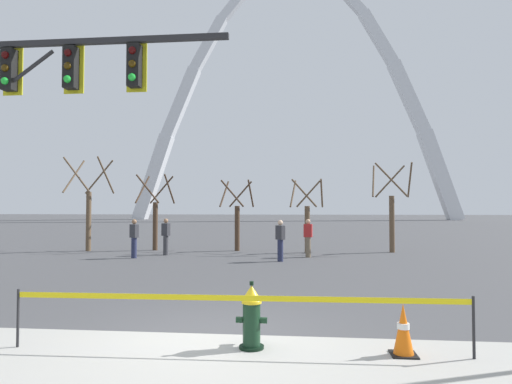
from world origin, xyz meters
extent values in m
plane|color=#474749|center=(0.00, 0.00, 0.00)|extent=(240.00, 240.00, 0.00)
cylinder|color=black|center=(0.70, -0.55, 0.03)|extent=(0.36, 0.36, 0.05)
cylinder|color=#14331E|center=(0.70, -0.55, 0.36)|extent=(0.26, 0.26, 0.62)
cylinder|color=gold|center=(0.70, -0.55, 0.69)|extent=(0.30, 0.30, 0.04)
cone|color=gold|center=(0.70, -0.55, 0.82)|extent=(0.30, 0.30, 0.22)
cylinder|color=black|center=(0.70, -0.55, 0.96)|extent=(0.06, 0.06, 0.06)
cylinder|color=#14331E|center=(0.52, -0.55, 0.42)|extent=(0.10, 0.09, 0.09)
cylinder|color=#14331E|center=(0.88, -0.55, 0.42)|extent=(0.10, 0.09, 0.09)
cylinder|color=#14331E|center=(0.70, -0.35, 0.33)|extent=(0.13, 0.14, 0.13)
cylinder|color=black|center=(0.70, -0.27, 0.33)|extent=(0.15, 0.03, 0.15)
cylinder|color=#232326|center=(-2.76, -0.83, 0.43)|extent=(0.04, 0.04, 0.86)
cylinder|color=#232326|center=(3.78, -0.69, 0.43)|extent=(0.04, 0.04, 0.86)
cube|color=yellow|center=(0.51, -0.76, 0.78)|extent=(6.54, 0.14, 0.08)
cube|color=black|center=(2.86, -0.63, 0.01)|extent=(0.36, 0.36, 0.03)
cone|color=orange|center=(2.86, -0.63, 0.38)|extent=(0.28, 0.28, 0.70)
cylinder|color=white|center=(2.86, -0.63, 0.42)|extent=(0.17, 0.17, 0.08)
cube|color=#232326|center=(-3.13, 1.81, 5.60)|extent=(6.20, 0.12, 0.12)
cylinder|color=#232326|center=(-4.37, 1.81, 5.05)|extent=(1.11, 0.08, 0.81)
cube|color=black|center=(-4.83, 1.81, 5.05)|extent=(0.26, 0.24, 0.90)
cube|color=gold|center=(-4.83, 1.95, 5.05)|extent=(0.44, 0.03, 1.04)
sphere|color=#360606|center=(-4.83, 1.68, 5.33)|extent=(0.16, 0.16, 0.16)
sphere|color=#392706|center=(-4.83, 1.68, 5.05)|extent=(0.16, 0.16, 0.16)
sphere|color=green|center=(-4.83, 1.68, 4.77)|extent=(0.16, 0.16, 0.16)
cube|color=black|center=(-3.43, 1.81, 5.05)|extent=(0.26, 0.24, 0.90)
cube|color=gold|center=(-3.43, 1.95, 5.05)|extent=(0.44, 0.03, 1.04)
sphere|color=#360606|center=(-3.43, 1.68, 5.33)|extent=(0.16, 0.16, 0.16)
sphere|color=#392706|center=(-3.43, 1.68, 5.05)|extent=(0.16, 0.16, 0.16)
sphere|color=green|center=(-3.43, 1.68, 4.77)|extent=(0.16, 0.16, 0.16)
cube|color=black|center=(-2.03, 1.81, 5.05)|extent=(0.26, 0.24, 0.90)
cube|color=gold|center=(-2.03, 1.95, 5.05)|extent=(0.44, 0.03, 1.04)
sphere|color=#360606|center=(-2.03, 1.68, 5.33)|extent=(0.16, 0.16, 0.16)
sphere|color=#392706|center=(-2.03, 1.68, 5.05)|extent=(0.16, 0.16, 0.16)
sphere|color=green|center=(-2.03, 1.68, 4.77)|extent=(0.16, 0.16, 0.16)
cube|color=silver|center=(-24.15, 68.05, 7.24)|extent=(6.96, 2.21, 15.28)
cube|color=silver|center=(-19.32, 68.05, 20.27)|extent=(6.69, 1.98, 12.44)
cube|color=silver|center=(-14.49, 68.05, 30.41)|extent=(6.40, 1.75, 9.62)
cube|color=silver|center=(-9.66, 68.05, 37.65)|extent=(6.06, 1.51, 6.84)
cube|color=silver|center=(14.49, 68.05, 30.41)|extent=(6.40, 1.75, 9.62)
cube|color=silver|center=(19.32, 68.05, 20.27)|extent=(6.69, 1.98, 12.44)
cube|color=silver|center=(24.15, 68.05, 7.24)|extent=(6.96, 2.21, 15.28)
cylinder|color=brown|center=(-8.66, 13.23, 1.41)|extent=(0.24, 0.24, 2.83)
cylinder|color=brown|center=(-9.52, 13.40, 3.59)|extent=(0.38, 1.52, 1.69)
cylinder|color=brown|center=(-7.78, 13.14, 3.59)|extent=(0.23, 1.53, 1.69)
cylinder|color=brown|center=(-8.57, 14.10, 3.59)|extent=(1.53, 0.23, 1.69)
cylinder|color=brown|center=(-8.85, 12.37, 3.59)|extent=(1.51, 0.41, 1.69)
cylinder|color=#473323|center=(-5.61, 13.93, 1.16)|extent=(0.24, 0.24, 2.33)
cylinder|color=#473323|center=(-6.32, 14.07, 2.96)|extent=(0.33, 1.26, 1.40)
cylinder|color=#473323|center=(-4.89, 13.86, 2.96)|extent=(0.21, 1.27, 1.40)
cylinder|color=#473323|center=(-5.54, 14.65, 2.96)|extent=(1.27, 0.21, 1.40)
cylinder|color=#473323|center=(-5.77, 13.22, 2.96)|extent=(1.26, 0.35, 1.40)
cylinder|color=#473323|center=(-1.61, 14.04, 1.07)|extent=(0.24, 0.24, 2.15)
cylinder|color=#473323|center=(-2.26, 14.17, 2.73)|extent=(0.31, 1.17, 1.30)
cylinder|color=#473323|center=(-0.94, 13.97, 2.73)|extent=(0.20, 1.18, 1.30)
cylinder|color=#473323|center=(-1.54, 14.71, 2.73)|extent=(1.18, 0.20, 1.30)
cylinder|color=#473323|center=(-1.75, 13.39, 2.73)|extent=(1.17, 0.33, 1.30)
cylinder|color=brown|center=(1.73, 13.49, 1.07)|extent=(0.24, 0.24, 2.14)
cylinder|color=brown|center=(1.08, 13.62, 2.72)|extent=(0.31, 1.17, 1.29)
cylinder|color=brown|center=(2.39, 13.42, 2.72)|extent=(0.20, 1.17, 1.29)
cylinder|color=brown|center=(1.79, 14.15, 2.72)|extent=(1.17, 0.20, 1.29)
cylinder|color=brown|center=(1.58, 12.84, 2.72)|extent=(1.16, 0.33, 1.29)
cylinder|color=brown|center=(5.63, 14.01, 1.31)|extent=(0.24, 0.24, 2.61)
cylinder|color=brown|center=(4.83, 14.16, 3.33)|extent=(0.36, 1.41, 1.57)
cylinder|color=brown|center=(6.44, 13.92, 3.33)|extent=(0.22, 1.42, 1.57)
cylinder|color=brown|center=(5.71, 14.81, 3.33)|extent=(1.42, 0.22, 1.57)
cylinder|color=brown|center=(5.45, 13.21, 3.33)|extent=(1.40, 0.39, 1.57)
cylinder|color=#232847|center=(0.64, 10.05, 0.42)|extent=(0.22, 0.22, 0.84)
cube|color=#333338|center=(0.64, 10.05, 1.11)|extent=(0.38, 0.38, 0.54)
sphere|color=beige|center=(0.64, 10.05, 1.49)|extent=(0.20, 0.20, 0.20)
cylinder|color=#38383D|center=(-4.43, 11.82, 0.42)|extent=(0.22, 0.22, 0.84)
cube|color=#333338|center=(-4.43, 11.82, 1.11)|extent=(0.39, 0.33, 0.54)
sphere|color=#936B4C|center=(-4.43, 11.82, 1.49)|extent=(0.20, 0.20, 0.20)
cylinder|color=brown|center=(1.73, 11.57, 0.42)|extent=(0.22, 0.22, 0.84)
cube|color=#B22323|center=(1.73, 11.57, 1.11)|extent=(0.37, 0.26, 0.54)
sphere|color=tan|center=(1.73, 11.57, 1.49)|extent=(0.20, 0.20, 0.20)
cylinder|color=#232847|center=(-5.38, 10.56, 0.42)|extent=(0.22, 0.22, 0.84)
cube|color=#333338|center=(-5.38, 10.56, 1.11)|extent=(0.39, 0.34, 0.54)
sphere|color=#936B4C|center=(-5.38, 10.56, 1.49)|extent=(0.20, 0.20, 0.20)
camera|label=1|loc=(1.43, -7.10, 2.08)|focal=31.19mm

